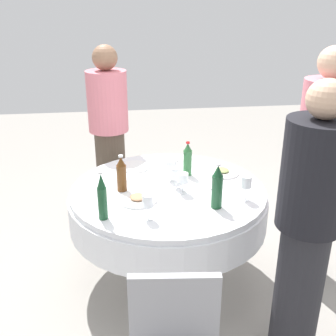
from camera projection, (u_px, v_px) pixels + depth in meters
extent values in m
plane|color=gray|center=(168.00, 276.00, 3.10)|extent=(10.00, 10.00, 0.00)
cylinder|color=white|center=(168.00, 190.00, 2.82)|extent=(1.34, 1.34, 0.04)
cylinder|color=white|center=(168.00, 207.00, 2.87)|extent=(1.37, 1.37, 0.22)
cylinder|color=slate|center=(168.00, 249.00, 3.01)|extent=(0.14, 0.14, 0.48)
cylinder|color=slate|center=(168.00, 274.00, 3.09)|extent=(0.56, 0.56, 0.03)
cylinder|color=#593314|center=(122.00, 178.00, 2.74)|extent=(0.07, 0.07, 0.18)
cone|color=#593314|center=(121.00, 161.00, 2.69)|extent=(0.06, 0.06, 0.06)
cylinder|color=silver|center=(121.00, 156.00, 2.68)|extent=(0.03, 0.03, 0.01)
cylinder|color=#194728|center=(217.00, 192.00, 2.51)|extent=(0.07, 0.07, 0.21)
cone|color=#194728|center=(218.00, 171.00, 2.46)|extent=(0.06, 0.06, 0.07)
cylinder|color=silver|center=(218.00, 165.00, 2.44)|extent=(0.03, 0.03, 0.01)
cylinder|color=#2D6B38|center=(188.00, 163.00, 2.99)|extent=(0.06, 0.06, 0.19)
cone|color=#2D6B38|center=(188.00, 147.00, 2.94)|extent=(0.06, 0.06, 0.05)
cylinder|color=red|center=(188.00, 143.00, 2.93)|extent=(0.03, 0.03, 0.01)
cylinder|color=#194728|center=(103.00, 203.00, 2.39)|extent=(0.06, 0.06, 0.20)
cone|color=#194728|center=(101.00, 181.00, 2.33)|extent=(0.05, 0.05, 0.09)
cylinder|color=silver|center=(100.00, 173.00, 2.31)|extent=(0.03, 0.03, 0.01)
cylinder|color=white|center=(183.00, 193.00, 2.74)|extent=(0.06, 0.06, 0.00)
cylinder|color=white|center=(183.00, 187.00, 2.73)|extent=(0.01, 0.01, 0.07)
cylinder|color=white|center=(183.00, 178.00, 2.70)|extent=(0.07, 0.07, 0.06)
cylinder|color=gold|center=(183.00, 180.00, 2.71)|extent=(0.06, 0.06, 0.03)
cylinder|color=white|center=(171.00, 180.00, 2.94)|extent=(0.06, 0.06, 0.00)
cylinder|color=white|center=(171.00, 175.00, 2.92)|extent=(0.01, 0.01, 0.08)
cylinder|color=white|center=(171.00, 165.00, 2.89)|extent=(0.07, 0.07, 0.07)
cylinder|color=maroon|center=(171.00, 168.00, 2.90)|extent=(0.06, 0.06, 0.03)
cylinder|color=white|center=(245.00, 199.00, 2.65)|extent=(0.06, 0.06, 0.00)
cylinder|color=white|center=(245.00, 193.00, 2.63)|extent=(0.01, 0.01, 0.08)
cylinder|color=white|center=(246.00, 182.00, 2.60)|extent=(0.07, 0.07, 0.08)
cylinder|color=gold|center=(246.00, 185.00, 2.61)|extent=(0.06, 0.06, 0.03)
cylinder|color=white|center=(148.00, 219.00, 2.42)|extent=(0.06, 0.06, 0.00)
cylinder|color=white|center=(148.00, 213.00, 2.40)|extent=(0.01, 0.01, 0.08)
cylinder|color=white|center=(148.00, 201.00, 2.37)|extent=(0.06, 0.06, 0.08)
cylinder|color=maroon|center=(148.00, 204.00, 2.38)|extent=(0.05, 0.05, 0.03)
cylinder|color=white|center=(176.00, 187.00, 2.82)|extent=(0.06, 0.06, 0.00)
cylinder|color=white|center=(176.00, 182.00, 2.80)|extent=(0.01, 0.01, 0.08)
cylinder|color=white|center=(176.00, 172.00, 2.78)|extent=(0.06, 0.06, 0.06)
cylinder|color=gold|center=(176.00, 175.00, 2.78)|extent=(0.05, 0.05, 0.02)
cylinder|color=white|center=(135.00, 167.00, 3.15)|extent=(0.23, 0.23, 0.02)
cylinder|color=white|center=(222.00, 172.00, 3.04)|extent=(0.25, 0.25, 0.02)
ellipsoid|color=#8C9E59|center=(222.00, 170.00, 3.04)|extent=(0.11, 0.10, 0.02)
cylinder|color=white|center=(138.00, 199.00, 2.63)|extent=(0.25, 0.25, 0.02)
ellipsoid|color=tan|center=(138.00, 197.00, 2.63)|extent=(0.11, 0.10, 0.02)
cube|color=silver|center=(207.00, 189.00, 2.79)|extent=(0.04, 0.18, 0.00)
cube|color=silver|center=(136.00, 182.00, 2.90)|extent=(0.05, 0.18, 0.00)
cube|color=silver|center=(104.00, 183.00, 2.88)|extent=(0.18, 0.07, 0.00)
cube|color=white|center=(168.00, 159.00, 3.29)|extent=(0.17, 0.17, 0.02)
cylinder|color=#26262B|center=(298.00, 292.00, 2.28)|extent=(0.26, 0.26, 0.86)
cylinder|color=black|center=(315.00, 175.00, 2.01)|extent=(0.34, 0.34, 0.57)
sphere|color=#D8AD8C|center=(327.00, 99.00, 1.87)|extent=(0.19, 0.19, 0.19)
cylinder|color=#4C3F33|center=(112.00, 177.00, 3.71)|extent=(0.26, 0.26, 0.89)
cylinder|color=#D8727F|center=(107.00, 101.00, 3.44)|extent=(0.34, 0.34, 0.51)
sphere|color=#8C664C|center=(105.00, 58.00, 3.30)|extent=(0.21, 0.21, 0.21)
cylinder|color=slate|center=(311.00, 219.00, 2.99)|extent=(0.26, 0.26, 0.91)
cylinder|color=#D8727F|center=(325.00, 122.00, 2.71)|extent=(0.34, 0.34, 0.56)
sphere|color=#D8AD8C|center=(335.00, 62.00, 2.56)|extent=(0.21, 0.21, 0.21)
cube|color=#99999E|center=(174.00, 315.00, 1.80)|extent=(0.08, 0.40, 0.42)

